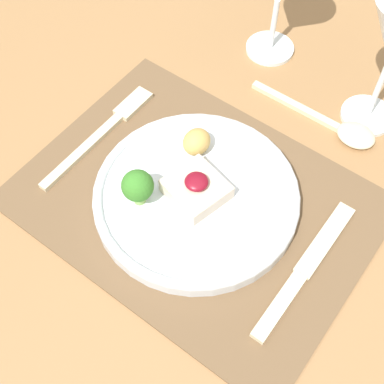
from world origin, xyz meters
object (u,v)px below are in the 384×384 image
dinner_plate (191,194)px  fork (106,129)px  knife (299,277)px  spoon (342,128)px

dinner_plate → fork: (-0.15, 0.02, -0.01)m
dinner_plate → knife: bearing=-3.8°
dinner_plate → knife: (0.16, -0.01, -0.01)m
fork → spoon: bearing=36.1°
dinner_plate → spoon: size_ratio=1.34×
dinner_plate → spoon: dinner_plate is taller
knife → spoon: 0.22m
dinner_plate → knife: dinner_plate is taller
fork → spoon: spoon is taller
knife → spoon: bearing=106.1°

